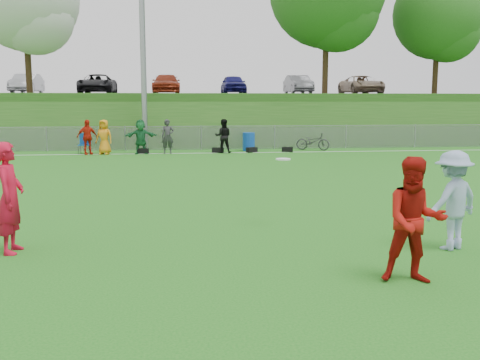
{
  "coord_description": "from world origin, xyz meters",
  "views": [
    {
      "loc": [
        -1.28,
        -8.66,
        2.59
      ],
      "look_at": [
        -0.2,
        0.5,
        1.22
      ],
      "focal_mm": 40.0,
      "sensor_mm": 36.0,
      "label": 1
    }
  ],
  "objects": [
    {
      "name": "fence",
      "position": [
        0.0,
        20.0,
        0.65
      ],
      "size": [
        58.0,
        0.06,
        1.3
      ],
      "color": "gray",
      "rests_on": "ground"
    },
    {
      "name": "car_row",
      "position": [
        -1.17,
        32.0,
        3.82
      ],
      "size": [
        32.04,
        5.18,
        1.44
      ],
      "color": "#BDBDBF",
      "rests_on": "parking_lot"
    },
    {
      "name": "ground",
      "position": [
        0.0,
        0.0,
        0.0
      ],
      "size": [
        120.0,
        120.0,
        0.0
      ],
      "primitive_type": "plane",
      "color": "#156717",
      "rests_on": "ground"
    },
    {
      "name": "spectator_row",
      "position": [
        -2.79,
        18.0,
        0.85
      ],
      "size": [
        7.62,
        0.8,
        1.69
      ],
      "color": "red",
      "rests_on": "ground"
    },
    {
      "name": "frisbee",
      "position": [
        0.87,
        2.01,
        1.41
      ],
      "size": [
        0.31,
        0.31,
        0.03
      ],
      "color": "white",
      "rests_on": "ground"
    },
    {
      "name": "light_pole",
      "position": [
        -3.0,
        20.8,
        6.71
      ],
      "size": [
        1.2,
        0.4,
        12.15
      ],
      "color": "gray",
      "rests_on": "ground"
    },
    {
      "name": "gear_bags",
      "position": [
        1.14,
        18.1,
        0.13
      ],
      "size": [
        7.85,
        0.52,
        0.26
      ],
      "color": "black",
      "rests_on": "ground"
    },
    {
      "name": "bicycle",
      "position": [
        5.87,
        18.99,
        0.47
      ],
      "size": [
        1.87,
        1.32,
        0.93
      ],
      "primitive_type": "imported",
      "rotation": [
        0.0,
        0.0,
        1.13
      ],
      "color": "#2B2B2D",
      "rests_on": "ground"
    },
    {
      "name": "sideline_far",
      "position": [
        0.0,
        18.0,
        0.01
      ],
      "size": [
        60.0,
        0.1,
        0.01
      ],
      "primitive_type": "cube",
      "color": "white",
      "rests_on": "ground"
    },
    {
      "name": "parking_lot",
      "position": [
        0.0,
        33.0,
        3.05
      ],
      "size": [
        120.0,
        12.0,
        0.1
      ],
      "primitive_type": "cube",
      "color": "black",
      "rests_on": "berm"
    },
    {
      "name": "player_red_center",
      "position": [
        2.06,
        -1.6,
        0.91
      ],
      "size": [
        1.01,
        0.86,
        1.82
      ],
      "primitive_type": "imported",
      "rotation": [
        0.0,
        0.0,
        -0.21
      ],
      "color": "#A3110B",
      "rests_on": "ground"
    },
    {
      "name": "camp_chair",
      "position": [
        -5.81,
        18.3,
        0.3
      ],
      "size": [
        0.58,
        0.59,
        1.01
      ],
      "rotation": [
        0.0,
        0.0,
        -0.03
      ],
      "color": "#0D4793",
      "rests_on": "ground"
    },
    {
      "name": "player_red_left",
      "position": [
        -4.13,
        0.68,
        0.96
      ],
      "size": [
        0.47,
        0.7,
        1.91
      ],
      "primitive_type": "imported",
      "rotation": [
        0.0,
        0.0,
        1.58
      ],
      "color": "red",
      "rests_on": "ground"
    },
    {
      "name": "berm",
      "position": [
        0.0,
        31.0,
        1.5
      ],
      "size": [
        120.0,
        18.0,
        3.0
      ],
      "primitive_type": "cube",
      "color": "#1F5317",
      "rests_on": "ground"
    },
    {
      "name": "recycling_bin",
      "position": [
        2.44,
        19.0,
        0.48
      ],
      "size": [
        0.69,
        0.69,
        0.95
      ],
      "primitive_type": "cylinder",
      "rotation": [
        0.0,
        0.0,
        -0.08
      ],
      "color": "#0F42AA",
      "rests_on": "ground"
    },
    {
      "name": "tree_white_flowering",
      "position": [
        -9.84,
        24.92,
        8.32
      ],
      "size": [
        6.3,
        6.3,
        8.78
      ],
      "color": "black",
      "rests_on": "berm"
    },
    {
      "name": "tree_green_far",
      "position": [
        16.16,
        25.92,
        7.96
      ],
      "size": [
        5.88,
        5.88,
        8.19
      ],
      "color": "black",
      "rests_on": "berm"
    },
    {
      "name": "player_blue",
      "position": [
        3.48,
        0.0,
        0.87
      ],
      "size": [
        1.29,
        1.04,
        1.74
      ],
      "primitive_type": "imported",
      "rotation": [
        0.0,
        0.0,
        3.54
      ],
      "color": "#91A6CA",
      "rests_on": "ground"
    }
  ]
}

